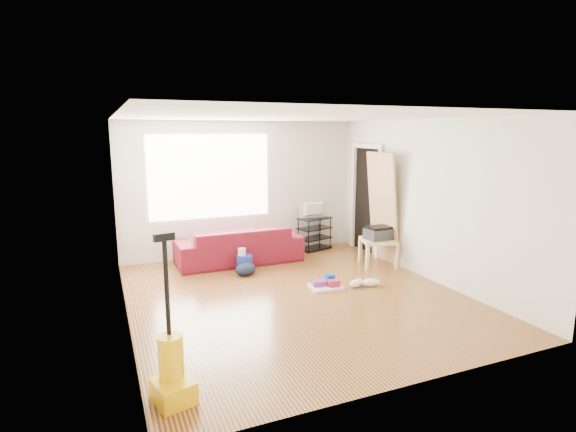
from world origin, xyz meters
name	(u,v)px	position (x,y,z in m)	size (l,w,h in m)	color
room	(296,207)	(0.07, 0.15, 1.25)	(4.51, 5.01, 2.51)	#4D1F0D
sofa	(239,262)	(-0.24, 1.95, 0.00)	(2.20, 0.86, 0.64)	#5F0C1D
tv_stand	(314,233)	(1.39, 2.22, 0.33)	(0.72, 0.53, 0.64)	black
tv	(315,209)	(1.39, 2.22, 0.81)	(0.58, 0.08, 0.33)	black
side_table	(378,243)	(1.95, 0.84, 0.39)	(0.71, 0.71, 0.46)	tan
printer	(379,233)	(1.95, 0.84, 0.57)	(0.45, 0.35, 0.23)	#272728
bucket	(245,271)	(-0.31, 1.42, 0.00)	(0.27, 0.27, 0.27)	#1E309F
toilet_paper	(242,260)	(-0.35, 1.44, 0.19)	(0.13, 0.13, 0.12)	white
cleaning_tray	(326,284)	(0.57, 0.15, 0.05)	(0.50, 0.42, 0.17)	silver
backpack	(246,275)	(-0.37, 1.19, 0.00)	(0.36, 0.28, 0.20)	black
sneakers	(364,283)	(1.11, -0.03, 0.06)	(0.53, 0.27, 0.12)	white
vacuum	(172,371)	(-2.00, -1.88, 0.27)	(0.39, 0.42, 1.48)	#F8BB05
door_panel	(381,261)	(2.13, 1.01, 0.00)	(0.04, 0.78, 1.96)	tan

